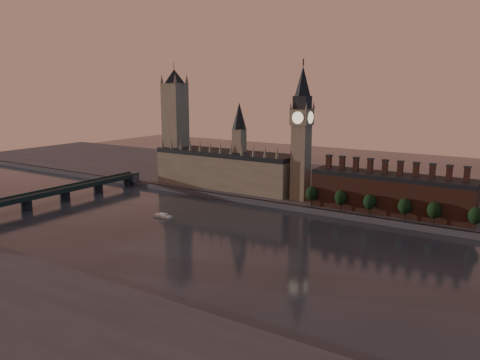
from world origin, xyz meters
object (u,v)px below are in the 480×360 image
object	(u,v)px
victoria_tower	(175,122)
river_boat	(163,216)
westminster_bridge	(43,196)
big_ben	(302,132)

from	to	relation	value
victoria_tower	river_boat	size ratio (longest dim) A/B	7.53
westminster_bridge	river_boat	xyz separation A→B (m)	(99.99, 25.84, -6.34)
big_ben	river_boat	world-z (taller)	big_ben
big_ben	westminster_bridge	distance (m)	205.83
westminster_bridge	victoria_tower	bearing A→B (deg)	73.44
victoria_tower	westminster_bridge	xyz separation A→B (m)	(-35.00, -117.70, -51.65)
big_ben	river_boat	xyz separation A→B (m)	(-65.01, -86.86, -55.74)
big_ben	river_boat	bearing A→B (deg)	-126.81
big_ben	river_boat	distance (m)	121.98
victoria_tower	river_boat	world-z (taller)	victoria_tower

